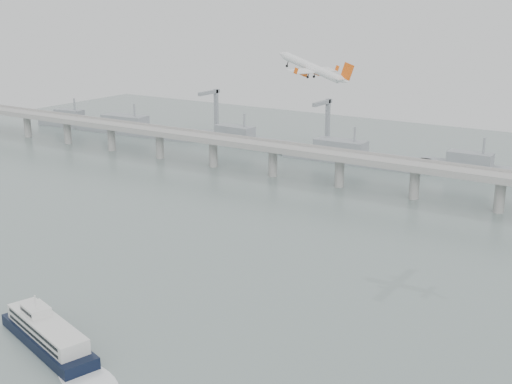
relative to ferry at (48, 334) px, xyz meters
The scene contains 5 objects.
ground 49.31m from the ferry, 61.88° to the left, with size 900.00×900.00×0.00m, color slate.
bridge 244.66m from the ferry, 84.83° to the left, with size 800.00×22.00×23.90m.
distant_fleet 335.54m from the ferry, 113.21° to the left, with size 453.00×60.90×40.00m.
ferry is the anchor object (origin of this frame).
airliner 172.66m from the ferry, 81.86° to the left, with size 42.97×38.77×15.89m.
Camera 1 is at (154.87, -184.93, 117.70)m, focal length 48.00 mm.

